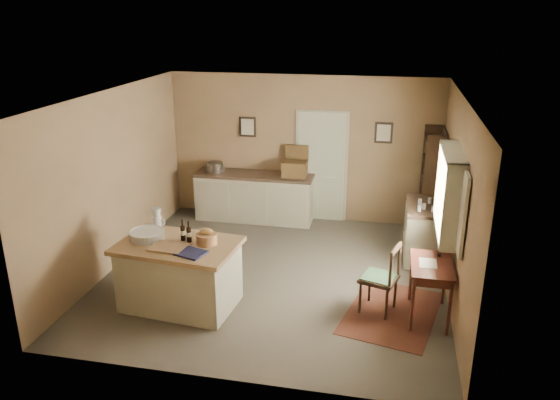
% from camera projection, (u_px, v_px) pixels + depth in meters
% --- Properties ---
extents(ground, '(5.00, 5.00, 0.00)m').
position_uv_depth(ground, '(275.00, 275.00, 8.24)').
color(ground, brown).
rests_on(ground, ground).
extents(wall_back, '(5.00, 0.10, 2.70)m').
position_uv_depth(wall_back, '(303.00, 149.00, 10.10)').
color(wall_back, '#937451').
rests_on(wall_back, ground).
extents(wall_front, '(5.00, 0.10, 2.70)m').
position_uv_depth(wall_front, '(222.00, 268.00, 5.49)').
color(wall_front, '#937451').
rests_on(wall_front, ground).
extents(wall_left, '(0.10, 5.00, 2.70)m').
position_uv_depth(wall_left, '(114.00, 180.00, 8.27)').
color(wall_left, '#937451').
rests_on(wall_left, ground).
extents(wall_right, '(0.10, 5.00, 2.70)m').
position_uv_depth(wall_right, '(456.00, 203.00, 7.32)').
color(wall_right, '#937451').
rests_on(wall_right, ground).
extents(ceiling, '(5.00, 5.00, 0.00)m').
position_uv_depth(ceiling, '(274.00, 96.00, 7.34)').
color(ceiling, silver).
rests_on(ceiling, wall_back).
extents(door, '(0.97, 0.06, 2.11)m').
position_uv_depth(door, '(321.00, 165.00, 10.10)').
color(door, '#B6BE9E').
rests_on(door, ground).
extents(framed_prints, '(2.82, 0.02, 0.38)m').
position_uv_depth(framed_prints, '(314.00, 130.00, 9.92)').
color(framed_prints, black).
rests_on(framed_prints, ground).
extents(window, '(0.25, 1.99, 1.12)m').
position_uv_depth(window, '(453.00, 193.00, 7.08)').
color(window, '#B7B094').
rests_on(window, ground).
extents(work_island, '(1.64, 1.16, 1.20)m').
position_uv_depth(work_island, '(179.00, 273.00, 7.28)').
color(work_island, '#B7B094').
rests_on(work_island, ground).
extents(sideboard, '(2.22, 0.63, 1.18)m').
position_uv_depth(sideboard, '(255.00, 195.00, 10.28)').
color(sideboard, '#B7B094').
rests_on(sideboard, ground).
extents(rug, '(1.43, 1.80, 0.01)m').
position_uv_depth(rug, '(392.00, 312.00, 7.23)').
color(rug, '#51281A').
rests_on(rug, ground).
extents(writing_desk, '(0.52, 0.85, 0.82)m').
position_uv_depth(writing_desk, '(431.00, 271.00, 6.92)').
color(writing_desk, '#3C1811').
rests_on(writing_desk, ground).
extents(desk_chair, '(0.55, 0.55, 0.95)m').
position_uv_depth(desk_chair, '(379.00, 279.00, 7.13)').
color(desk_chair, black).
rests_on(desk_chair, ground).
extents(right_cabinet, '(0.60, 1.08, 0.99)m').
position_uv_depth(right_cabinet, '(424.00, 231.00, 8.70)').
color(right_cabinet, '#B7B094').
rests_on(right_cabinet, ground).
extents(shelving_unit, '(0.33, 0.86, 1.91)m').
position_uv_depth(shelving_unit, '(433.00, 185.00, 9.32)').
color(shelving_unit, black).
rests_on(shelving_unit, ground).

